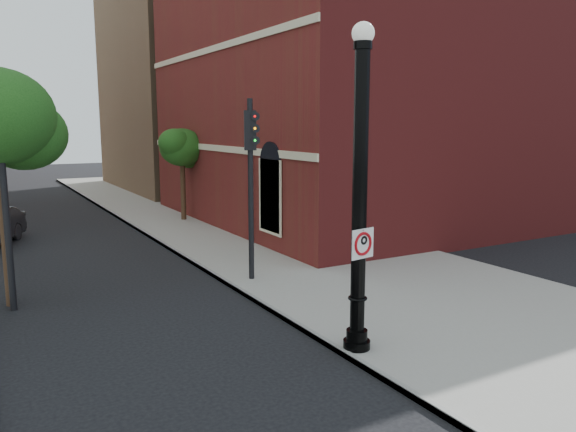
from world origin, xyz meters
TOP-DOWN VIEW (x-y plane):
  - ground at (0.00, 0.00)m, footprint 120.00×120.00m
  - sidewalk_right at (6.00, 10.00)m, footprint 8.00×60.00m
  - curb_edge at (2.05, 10.00)m, footprint 0.10×60.00m
  - brick_wall_building at (16.00, 14.00)m, footprint 22.30×16.30m
  - bg_building_tan_b at (16.00, 30.00)m, footprint 22.00×14.00m
  - lamppost at (2.34, 0.45)m, footprint 0.53×0.53m
  - no_parking_sign at (2.32, 0.29)m, footprint 0.57×0.14m
  - traffic_signal_left at (-3.35, 6.72)m, footprint 0.36×0.45m
  - traffic_signal_right at (2.78, 6.03)m, footprint 0.41×0.46m
  - utility_pole at (4.80, 10.33)m, footprint 0.10×0.10m
  - street_tree_c at (4.50, 16.70)m, footprint 2.38×2.15m

SIDE VIEW (x-z plane):
  - ground at x=0.00m, z-range 0.00..0.00m
  - sidewalk_right at x=6.00m, z-range 0.00..0.12m
  - curb_edge at x=2.05m, z-range 0.00..0.14m
  - no_parking_sign at x=2.32m, z-range 1.98..2.56m
  - utility_pole at x=4.80m, z-range 0.00..5.09m
  - lamppost at x=2.34m, z-range -0.24..6.08m
  - street_tree_c at x=4.50m, z-range 1.23..5.53m
  - traffic_signal_right at x=2.78m, z-range 0.90..6.08m
  - traffic_signal_left at x=-3.35m, z-range 0.95..6.40m
  - brick_wall_building at x=16.00m, z-range 0.01..12.51m
  - bg_building_tan_b at x=16.00m, z-range 0.00..14.00m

